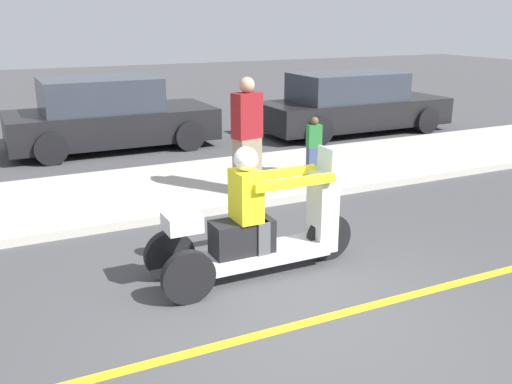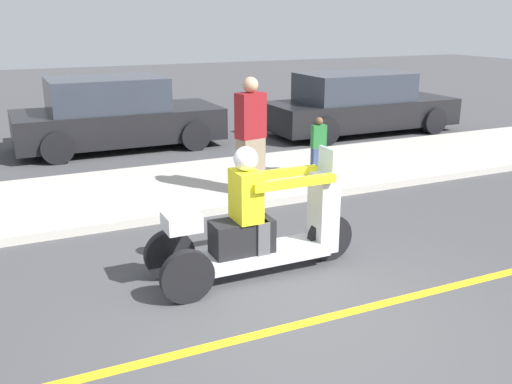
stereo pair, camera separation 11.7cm
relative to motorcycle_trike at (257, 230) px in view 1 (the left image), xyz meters
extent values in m
plane|color=#424244|center=(-0.05, -1.18, -0.53)|extent=(60.00, 60.00, 0.00)
cube|color=gold|center=(-0.01, -1.18, -0.52)|extent=(24.00, 0.12, 0.01)
cube|color=#B2ADA3|center=(-0.05, 3.42, -0.47)|extent=(28.00, 2.80, 0.12)
cylinder|color=black|center=(0.95, 0.00, -0.25)|extent=(0.56, 0.10, 0.56)
cylinder|color=black|center=(-0.91, -0.31, -0.25)|extent=(0.56, 0.10, 0.56)
cylinder|color=black|center=(-0.91, 0.31, -0.25)|extent=(0.56, 0.10, 0.56)
cube|color=silver|center=(-0.01, 0.00, -0.30)|extent=(1.69, 0.43, 0.14)
cube|color=black|center=(-0.18, 0.00, -0.05)|extent=(0.67, 0.34, 0.37)
cube|color=silver|center=(0.85, 0.00, 0.08)|extent=(0.24, 0.34, 0.91)
cube|color=silver|center=(0.87, 0.00, 0.69)|extent=(0.03, 0.31, 0.30)
cube|color=silver|center=(-0.85, 0.00, 0.23)|extent=(0.36, 0.34, 0.18)
cube|color=yellow|center=(-0.13, 0.00, 0.41)|extent=(0.26, 0.38, 0.55)
sphere|color=white|center=(-0.13, 0.00, 0.82)|extent=(0.26, 0.26, 0.26)
cube|color=#515156|center=(0.00, -0.12, -0.05)|extent=(0.14, 0.14, 0.37)
cube|color=#515156|center=(0.00, 0.12, -0.05)|extent=(0.14, 0.14, 0.37)
cube|color=yellow|center=(0.36, -0.20, 0.55)|extent=(0.98, 0.09, 0.09)
cube|color=yellow|center=(0.36, 0.20, 0.55)|extent=(0.98, 0.09, 0.09)
cube|color=#38476B|center=(2.53, 2.92, -0.16)|extent=(0.24, 0.18, 0.49)
cube|color=#267233|center=(2.53, 2.92, 0.28)|extent=(0.26, 0.18, 0.39)
sphere|color=brown|center=(2.53, 2.92, 0.55)|extent=(0.13, 0.13, 0.13)
cube|color=gray|center=(1.06, 2.49, 0.03)|extent=(0.43, 0.33, 0.87)
cube|color=maroon|center=(1.06, 2.49, 0.81)|extent=(0.47, 0.34, 0.69)
sphere|color=tan|center=(1.06, 2.49, 1.27)|extent=(0.24, 0.24, 0.24)
cube|color=black|center=(-0.01, 7.12, -0.02)|extent=(4.35, 1.90, 0.67)
cube|color=#2D333D|center=(-0.22, 7.12, 0.66)|extent=(2.39, 1.71, 0.69)
cylinder|color=black|center=(1.41, 6.17, -0.21)|extent=(0.64, 0.22, 0.64)
cylinder|color=black|center=(1.41, 8.07, -0.21)|extent=(0.64, 0.22, 0.64)
cylinder|color=black|center=(-1.42, 6.17, -0.21)|extent=(0.64, 0.22, 0.64)
cylinder|color=black|center=(-1.42, 8.07, -0.21)|extent=(0.64, 0.22, 0.64)
cube|color=black|center=(5.76, 6.28, -0.03)|extent=(4.77, 1.73, 0.63)
cube|color=#2D333D|center=(5.53, 6.28, 0.61)|extent=(2.63, 1.56, 0.66)
cylinder|color=black|center=(7.31, 5.42, -0.21)|extent=(0.64, 0.22, 0.64)
cylinder|color=black|center=(7.31, 7.15, -0.21)|extent=(0.64, 0.22, 0.64)
cylinder|color=black|center=(4.21, 5.42, -0.21)|extent=(0.64, 0.22, 0.64)
cylinder|color=black|center=(4.21, 7.15, -0.21)|extent=(0.64, 0.22, 0.64)
camera|label=1|loc=(-2.58, -5.26, 2.24)|focal=40.00mm
camera|label=2|loc=(-2.47, -5.31, 2.24)|focal=40.00mm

